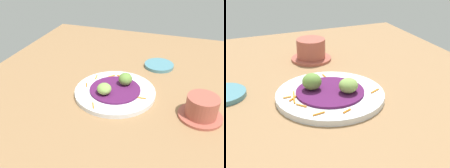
{
  "view_description": "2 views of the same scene",
  "coord_description": "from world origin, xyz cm",
  "views": [
    {
      "loc": [
        -71.82,
        -16.56,
        47.41
      ],
      "look_at": [
        -6.93,
        4.74,
        6.28
      ],
      "focal_mm": 40.57,
      "sensor_mm": 36.0,
      "label": 1
    },
    {
      "loc": [
        18.86,
        70.03,
        38.51
      ],
      "look_at": [
        -7.81,
        4.34,
        5.55
      ],
      "focal_mm": 52.65,
      "sensor_mm": 36.0,
      "label": 2
    }
  ],
  "objects": [
    {
      "name": "side_plate_small",
      "position": [
        18.09,
        -6.43,
        2.61
      ],
      "size": [
        11.28,
        11.28,
        1.22
      ],
      "primitive_type": "cylinder",
      "color": "teal",
      "rests_on": "table_surface"
    },
    {
      "name": "guac_scoop_left",
      "position": [
        -2.15,
        1.69,
        6.05
      ],
      "size": [
        5.21,
        5.03,
        4.03
      ],
      "primitive_type": "ellipsoid",
      "rotation": [
        0.0,
        0.0,
        1.44
      ],
      "color": "olive",
      "rests_on": "cabbage_bed"
    },
    {
      "name": "cabbage_bed",
      "position": [
        -5.88,
        4.05,
        3.76
      ],
      "size": [
        16.4,
        16.4,
        0.56
      ],
      "primitive_type": "cylinder",
      "color": "#51194C",
      "rests_on": "main_plate"
    },
    {
      "name": "main_plate",
      "position": [
        -5.88,
        4.05,
        2.74
      ],
      "size": [
        26.12,
        26.12,
        1.48
      ],
      "primitive_type": "cylinder",
      "color": "silver",
      "rests_on": "table_surface"
    },
    {
      "name": "terracotta_bowl",
      "position": [
        -9.71,
        -22.6,
        5.07
      ],
      "size": [
        12.4,
        12.4,
        6.76
      ],
      "color": "#A85142",
      "rests_on": "table_surface"
    },
    {
      "name": "carrot_garnish",
      "position": [
        -1.54,
        5.49,
        3.68
      ],
      "size": [
        22.78,
        21.21,
        0.4
      ],
      "color": "orange",
      "rests_on": "main_plate"
    },
    {
      "name": "table_surface",
      "position": [
        0.0,
        0.0,
        1.0
      ],
      "size": [
        110.0,
        110.0,
        2.0
      ],
      "primitive_type": "cube",
      "color": "#936D47",
      "rests_on": "ground"
    },
    {
      "name": "guac_scoop_center",
      "position": [
        -9.6,
        6.41,
        5.76
      ],
      "size": [
        6.39,
        6.32,
        3.45
      ],
      "primitive_type": "ellipsoid",
      "rotation": [
        0.0,
        0.0,
        2.13
      ],
      "color": "#84A851",
      "rests_on": "cabbage_bed"
    }
  ]
}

